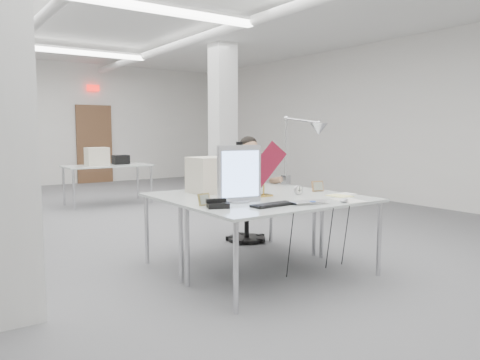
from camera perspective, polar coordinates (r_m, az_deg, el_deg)
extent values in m
cube|color=#5D5D5F|center=(6.56, -8.71, -6.52)|extent=(10.00, 14.00, 0.02)
cube|color=silver|center=(13.08, -22.54, 6.40)|extent=(10.00, 0.02, 3.20)
cube|color=silver|center=(9.71, 18.94, 6.83)|extent=(0.02, 14.00, 3.20)
cube|color=white|center=(9.82, -2.11, 7.13)|extent=(0.45, 0.45, 3.20)
cube|color=brown|center=(13.33, -17.32, 4.20)|extent=(0.95, 0.08, 2.10)
cube|color=red|center=(13.33, -17.47, 10.65)|extent=(0.32, 0.06, 0.16)
cylinder|color=silver|center=(7.31, 1.34, 18.75)|extent=(0.16, 13.60, 0.16)
cube|color=white|center=(6.60, -9.15, 19.73)|extent=(2.80, 0.14, 0.08)
cube|color=white|center=(10.28, -19.16, 14.49)|extent=(2.80, 0.14, 0.08)
cube|color=silver|center=(4.35, 5.76, -2.79)|extent=(1.80, 0.90, 0.02)
cube|color=silver|center=(5.06, -0.86, -1.52)|extent=(1.80, 0.90, 0.02)
cube|color=silver|center=(9.29, -15.83, 1.68)|extent=(1.60, 0.80, 0.02)
cube|color=#BCBCC2|center=(4.26, -0.09, 0.76)|extent=(0.42, 0.11, 0.52)
cube|color=maroon|center=(4.38, 2.98, 1.59)|extent=(0.44, 0.13, 0.49)
cube|color=black|center=(4.09, 4.10, -3.02)|extent=(0.44, 0.17, 0.02)
imported|color=silver|center=(4.19, 8.86, -2.81)|extent=(0.38, 0.28, 0.03)
ellipsoid|color=#B5B5BA|center=(4.36, 12.56, -2.46)|extent=(0.11, 0.08, 0.04)
cube|color=black|center=(3.98, -2.70, -3.07)|extent=(0.23, 0.22, 0.04)
cube|color=#A18B45|center=(4.11, -4.40, -2.36)|extent=(0.14, 0.07, 0.11)
cube|color=#A57547|center=(5.11, 9.43, -0.75)|extent=(0.15, 0.06, 0.11)
cylinder|color=#A3A2A7|center=(4.81, 7.12, -1.21)|extent=(0.10, 0.04, 0.10)
cube|color=silver|center=(4.49, 13.13, -2.44)|extent=(0.27, 0.34, 0.01)
cube|color=#F8F294|center=(4.78, 12.07, -1.90)|extent=(0.18, 0.24, 0.01)
cube|color=white|center=(4.93, 12.58, -1.69)|extent=(0.21, 0.15, 0.01)
cube|color=beige|center=(4.95, -3.69, 0.63)|extent=(0.40, 0.38, 0.38)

